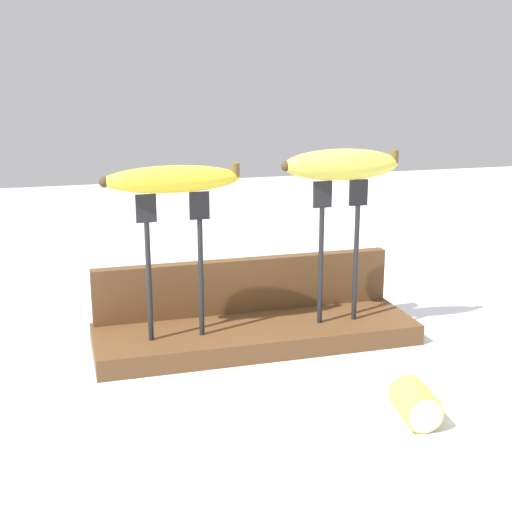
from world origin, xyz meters
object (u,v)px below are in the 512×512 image
at_px(banana_raised_left, 172,179).
at_px(banana_chunk_near, 416,404).
at_px(banana_raised_right, 341,165).
at_px(fork_stand_left, 174,253).
at_px(fork_stand_right, 339,239).

xyz_separation_m(banana_raised_left, banana_chunk_near, (0.22, -0.25, -0.22)).
bearing_deg(banana_raised_right, fork_stand_left, -180.00).
bearing_deg(fork_stand_right, banana_chunk_near, -92.12).
height_order(fork_stand_right, banana_raised_left, banana_raised_left).
distance_m(fork_stand_right, banana_chunk_near, 0.28).
bearing_deg(banana_raised_left, banana_raised_right, 0.00).
xyz_separation_m(fork_stand_left, banana_raised_right, (0.23, 0.00, 0.11)).
distance_m(fork_stand_left, banana_raised_left, 0.10).
xyz_separation_m(fork_stand_right, banana_raised_right, (-0.00, 0.00, 0.10)).
bearing_deg(fork_stand_right, banana_raised_right, 175.31).
bearing_deg(banana_raised_left, fork_stand_left, -0.90).
bearing_deg(banana_chunk_near, banana_raised_right, 87.90).
distance_m(fork_stand_right, banana_raised_left, 0.25).
height_order(fork_stand_left, banana_raised_right, banana_raised_right).
relative_size(fork_stand_left, banana_chunk_near, 3.04).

